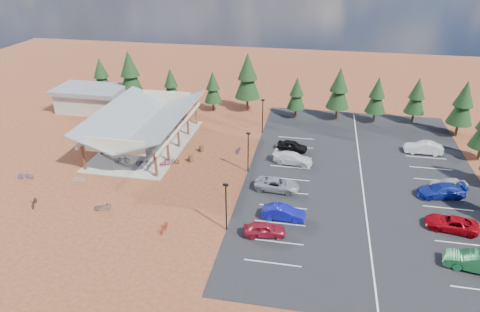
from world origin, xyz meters
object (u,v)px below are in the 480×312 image
at_px(bike_3, 150,119).
at_px(car_3, 293,158).
at_px(car_6, 451,223).
at_px(bike_1, 119,145).
at_px(lamp_post_0, 226,204).
at_px(car_9, 423,148).
at_px(bike_2, 136,136).
at_px(car_8, 448,184).
at_px(lamp_post_1, 248,149).
at_px(bike_14, 239,150).
at_px(bike_pavilion, 145,119).
at_px(bike_13, 103,207).
at_px(car_7, 441,191).
at_px(bike_6, 165,137).
at_px(bike_16, 172,161).
at_px(bike_9, 78,180).
at_px(bike_0, 122,159).
at_px(car_5, 476,261).
at_px(bike_15, 166,163).
at_px(outbuilding, 91,99).
at_px(trash_bin_1, 201,149).
at_px(trash_bin_0, 191,158).
at_px(bike_5, 145,150).
at_px(bike_11, 164,227).
at_px(bike_4, 143,162).
at_px(car_0, 264,229).
at_px(lamp_post_2, 263,114).
at_px(bike_7, 172,127).
at_px(bike_10, 25,176).
at_px(car_2, 277,184).
at_px(bike_8, 34,202).
at_px(car_4, 292,146).
at_px(bike_12, 102,206).

relative_size(bike_3, car_3, 0.37).
bearing_deg(car_6, bike_1, -95.81).
height_order(lamp_post_0, car_9, lamp_post_0).
height_order(bike_2, car_8, car_8).
bearing_deg(lamp_post_1, bike_14, 112.73).
distance_m(bike_pavilion, bike_13, 16.66).
bearing_deg(car_7, lamp_post_0, -75.43).
distance_m(bike_6, bike_16, 7.33).
bearing_deg(bike_pavilion, bike_13, -83.91).
distance_m(bike_pavilion, bike_9, 12.61).
distance_m(lamp_post_1, bike_0, 16.14).
relative_size(bike_1, car_5, 0.36).
distance_m(bike_15, car_3, 15.82).
relative_size(outbuilding, trash_bin_1, 12.22).
height_order(trash_bin_0, bike_9, trash_bin_0).
xyz_separation_m(lamp_post_1, bike_5, (-13.96, 1.94, -2.32)).
height_order(trash_bin_0, bike_11, bike_11).
bearing_deg(bike_13, car_8, 99.30).
distance_m(bike_4, bike_13, 10.10).
distance_m(bike_4, car_0, 20.07).
distance_m(lamp_post_2, bike_7, 13.47).
height_order(outbuilding, lamp_post_2, lamp_post_2).
height_order(bike_7, car_7, car_7).
relative_size(bike_0, bike_9, 1.28).
relative_size(bike_10, car_2, 0.38).
distance_m(bike_4, car_3, 18.67).
bearing_deg(car_8, bike_pavilion, -107.06).
height_order(bike_8, car_9, car_9).
bearing_deg(bike_1, trash_bin_0, -92.28).
bearing_deg(bike_4, lamp_post_0, -145.18).
bearing_deg(bike_13, bike_pavilion, 177.99).
distance_m(bike_4, bike_15, 2.86).
relative_size(bike_13, bike_15, 0.90).
xyz_separation_m(bike_2, car_5, (39.00, -19.71, 0.28)).
bearing_deg(bike_4, lamp_post_1, -100.41).
distance_m(bike_3, car_7, 41.64).
bearing_deg(car_7, bike_15, -102.81).
relative_size(bike_6, car_7, 0.31).
relative_size(bike_10, car_4, 0.47).
distance_m(lamp_post_1, bike_13, 17.56).
distance_m(bike_4, bike_12, 9.96).
relative_size(bike_9, bike_11, 0.86).
bearing_deg(bike_16, bike_13, -28.46).
bearing_deg(bike_16, bike_11, 4.99).
relative_size(bike_4, bike_14, 1.08).
relative_size(bike_0, bike_10, 1.01).
distance_m(bike_3, bike_14, 17.16).
height_order(bike_2, bike_7, bike_7).
bearing_deg(car_9, bike_1, -80.16).
xyz_separation_m(lamp_post_1, bike_8, (-20.83, -11.77, -2.49)).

